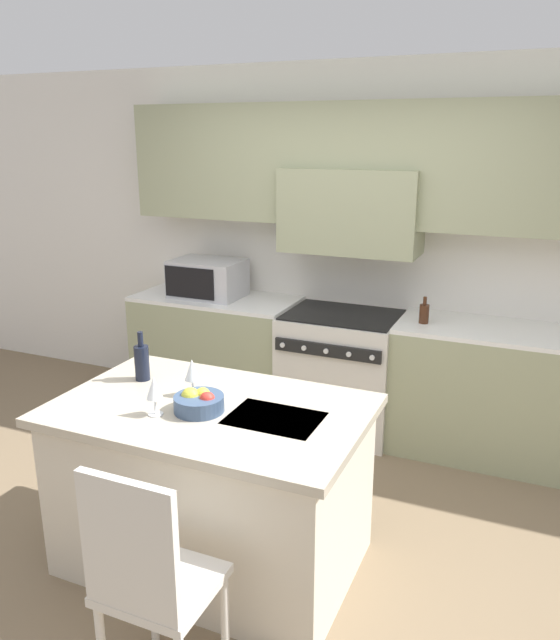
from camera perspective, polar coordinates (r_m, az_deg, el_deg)
name	(u,v)px	position (r m, az deg, el deg)	size (l,w,h in m)	color
ground_plane	(248,547)	(3.66, -2.93, -19.99)	(10.00, 10.00, 0.00)	#7A664C
back_cabinetry	(357,217)	(4.72, 7.01, 9.36)	(10.00, 0.46, 2.70)	silver
back_counter	(342,370)	(4.77, 5.67, -4.58)	(3.47, 0.62, 0.93)	gray
range_stove	(341,372)	(4.75, 5.59, -4.74)	(0.84, 0.70, 0.91)	beige
microwave	(208,278)	(5.03, -6.64, 3.81)	(0.56, 0.40, 0.30)	#B7B7BC
kitchen_island	(213,484)	(3.34, -6.15, -14.72)	(1.55, 0.99, 0.89)	beige
island_chair	(148,577)	(2.57, -11.94, -22.00)	(0.42, 0.40, 1.05)	beige
wine_bottle	(141,362)	(3.48, -12.56, -3.76)	(0.08, 0.08, 0.27)	black
wine_glass_near	(154,389)	(3.03, -11.43, -6.18)	(0.08, 0.08, 0.20)	white
wine_glass_far	(192,371)	(3.22, -8.04, -4.62)	(0.08, 0.08, 0.20)	white
fruit_bowl	(199,402)	(3.07, -7.43, -7.43)	(0.25, 0.25, 0.11)	#384C6B
oil_bottle_on_counter	(424,313)	(4.40, 13.04, 0.62)	(0.07, 0.07, 0.19)	#422314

